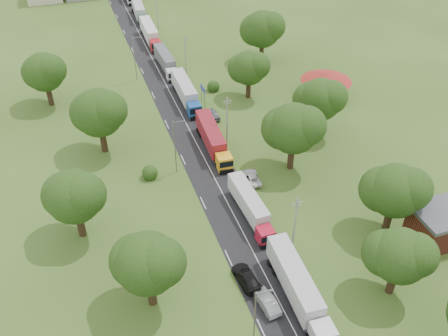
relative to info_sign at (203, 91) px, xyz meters
name	(u,v)px	position (x,y,z in m)	size (l,w,h in m)	color
ground	(238,223)	(-5.20, -35.00, -3.00)	(260.00, 260.00, 0.00)	#374D19
road	(200,149)	(-5.20, -15.00, -3.00)	(8.00, 200.00, 0.04)	black
info_sign	(203,91)	(0.00, 0.00, 0.00)	(0.12, 3.10, 4.10)	slate
pole_1	(295,223)	(0.30, -42.00, 1.68)	(1.60, 0.24, 9.00)	gray
pole_2	(227,119)	(0.30, -14.00, 1.68)	(1.60, 0.24, 9.00)	gray
pole_3	(185,55)	(0.30, 14.00, 1.68)	(1.60, 0.24, 9.00)	gray
pole_4	(157,12)	(0.30, 42.00, 1.68)	(1.60, 0.24, 9.00)	gray
lamp_0	(256,318)	(-10.55, -55.00, 2.55)	(2.03, 0.22, 10.00)	slate
lamp_1	(176,144)	(-10.55, -20.00, 2.55)	(2.03, 0.22, 10.00)	slate
lamp_2	(135,56)	(-10.55, 15.00, 2.55)	(2.03, 0.22, 10.00)	slate
tree_2	(399,255)	(8.79, -52.86, 3.59)	(8.00, 8.00, 10.10)	#382616
tree_3	(395,190)	(14.79, -42.84, 4.22)	(8.80, 8.80, 11.07)	#382616
tree_4	(293,128)	(7.79, -24.83, 4.85)	(9.60, 9.60, 12.05)	#382616
tree_5	(320,99)	(16.79, -16.84, 4.22)	(8.80, 8.80, 11.07)	#382616
tree_6	(249,68)	(9.79, 0.14, 3.59)	(8.00, 8.00, 10.10)	#382616
tree_7	(262,29)	(18.79, 15.17, 4.85)	(9.60, 9.60, 12.05)	#382616
tree_10	(147,262)	(-20.21, -44.84, 4.22)	(8.80, 8.80, 11.07)	#382616
tree_11	(74,196)	(-27.21, -29.84, 4.22)	(8.80, 8.80, 11.07)	#382616
tree_12	(98,112)	(-21.21, -9.83, 4.85)	(9.60, 9.60, 12.05)	#382616
tree_13	(44,72)	(-29.21, 10.16, 4.22)	(8.80, 8.80, 11.07)	#382616
house_brick	(442,224)	(20.80, -47.00, -0.35)	(8.60, 6.60, 5.20)	maroon
house_cream	(326,81)	(24.80, -5.00, 0.64)	(10.08, 10.08, 5.80)	beige
truck_0	(298,287)	(-2.97, -50.25, -0.71)	(3.19, 15.62, 4.32)	silver
truck_1	(250,206)	(-2.98, -34.13, -1.01)	(2.73, 13.55, 3.75)	#B2142B
truck_2	(212,139)	(-2.96, -15.54, -0.79)	(3.14, 15.06, 4.16)	#F1A91C
truck_3	(186,92)	(-2.96, 2.42, -0.79)	(2.71, 15.05, 4.17)	#17488C
truck_4	(166,61)	(-3.37, 18.02, -0.99)	(2.66, 13.71, 3.79)	silver
truck_5	(150,33)	(-3.44, 34.61, -0.76)	(2.86, 15.24, 4.22)	#A8191E
truck_6	(139,11)	(-2.90, 51.44, -0.88)	(3.26, 14.50, 4.00)	#2B7449
car_lane_mid	(266,301)	(-6.97, -49.99, -2.19)	(1.71, 4.91, 1.62)	gray
car_lane_rear	(246,278)	(-7.97, -45.66, -2.20)	(2.26, 5.55, 1.61)	black
car_verge_near	(252,178)	(0.30, -26.29, -2.31)	(2.30, 5.00, 1.39)	silver
car_verge_far	(213,114)	(0.30, -5.39, -2.20)	(1.90, 4.73, 1.61)	slate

